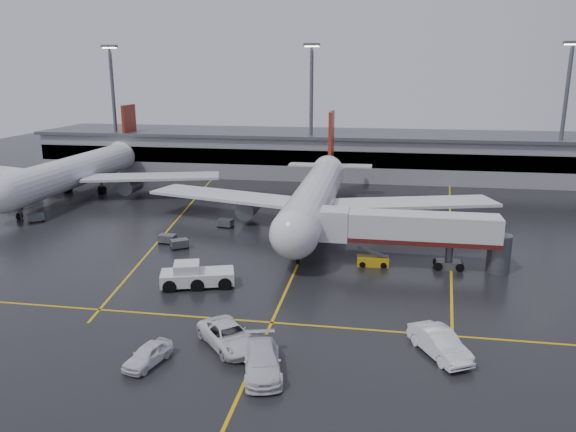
# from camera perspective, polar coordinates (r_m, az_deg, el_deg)

# --- Properties ---
(ground) EXTENTS (220.00, 220.00, 0.00)m
(ground) POSITION_cam_1_polar(r_m,az_deg,el_deg) (67.41, 1.96, -2.94)
(ground) COLOR black
(ground) RESTS_ON ground
(apron_line_centre) EXTENTS (0.25, 90.00, 0.02)m
(apron_line_centre) POSITION_cam_1_polar(r_m,az_deg,el_deg) (67.41, 1.96, -2.93)
(apron_line_centre) COLOR gold
(apron_line_centre) RESTS_ON ground
(apron_line_stop) EXTENTS (60.00, 0.25, 0.02)m
(apron_line_stop) POSITION_cam_1_polar(r_m,az_deg,el_deg) (47.17, -1.70, -10.91)
(apron_line_stop) COLOR gold
(apron_line_stop) RESTS_ON ground
(apron_line_left) EXTENTS (9.99, 69.35, 0.02)m
(apron_line_left) POSITION_cam_1_polar(r_m,az_deg,el_deg) (81.59, -11.12, -0.08)
(apron_line_left) COLOR gold
(apron_line_left) RESTS_ON ground
(apron_line_right) EXTENTS (7.57, 69.64, 0.02)m
(apron_line_right) POSITION_cam_1_polar(r_m,az_deg,el_deg) (77.05, 16.38, -1.28)
(apron_line_right) COLOR gold
(apron_line_right) RESTS_ON ground
(terminal) EXTENTS (122.00, 19.00, 8.60)m
(terminal) POSITION_cam_1_polar(r_m,az_deg,el_deg) (113.10, 5.27, 6.43)
(terminal) COLOR gray
(terminal) RESTS_ON ground
(light_mast_left) EXTENTS (3.00, 1.20, 25.45)m
(light_mast_left) POSITION_cam_1_polar(r_m,az_deg,el_deg) (118.60, -17.52, 11.14)
(light_mast_left) COLOR #595B60
(light_mast_left) RESTS_ON ground
(light_mast_mid) EXTENTS (3.00, 1.20, 25.45)m
(light_mast_mid) POSITION_cam_1_polar(r_m,az_deg,el_deg) (106.72, 2.41, 11.47)
(light_mast_mid) COLOR #595B60
(light_mast_mid) RESTS_ON ground
(light_mast_right) EXTENTS (3.00, 1.20, 25.45)m
(light_mast_right) POSITION_cam_1_polar(r_m,az_deg,el_deg) (110.46, 26.64, 10.07)
(light_mast_right) COLOR #595B60
(light_mast_right) RESTS_ON ground
(main_airliner) EXTENTS (48.80, 45.60, 14.10)m
(main_airliner) POSITION_cam_1_polar(r_m,az_deg,el_deg) (75.63, 2.98, 2.30)
(main_airliner) COLOR silver
(main_airliner) RESTS_ON ground
(second_airliner) EXTENTS (48.80, 45.60, 14.10)m
(second_airliner) POSITION_cam_1_polar(r_m,az_deg,el_deg) (100.51, -20.73, 4.45)
(second_airliner) COLOR silver
(second_airliner) RESTS_ON ground
(jet_bridge) EXTENTS (19.90, 3.40, 6.05)m
(jet_bridge) POSITION_cam_1_polar(r_m,az_deg,el_deg) (60.09, 12.51, -1.57)
(jet_bridge) COLOR silver
(jet_bridge) RESTS_ON ground
(pushback_tractor) EXTENTS (7.57, 4.81, 2.52)m
(pushback_tractor) POSITION_cam_1_polar(r_m,az_deg,el_deg) (55.04, -9.52, -6.15)
(pushback_tractor) COLOR silver
(pushback_tractor) RESTS_ON ground
(belt_loader) EXTENTS (3.44, 1.75, 2.13)m
(belt_loader) POSITION_cam_1_polar(r_m,az_deg,el_deg) (60.72, 8.73, -4.59)
(belt_loader) COLOR gold
(belt_loader) RESTS_ON ground
(service_van_a) EXTENTS (6.42, 6.73, 1.77)m
(service_van_a) POSITION_cam_1_polar(r_m,az_deg,el_deg) (43.27, -6.12, -12.18)
(service_van_a) COLOR white
(service_van_a) RESTS_ON ground
(service_van_b) EXTENTS (4.10, 6.76, 1.83)m
(service_van_b) POSITION_cam_1_polar(r_m,az_deg,el_deg) (39.71, -2.69, -14.67)
(service_van_b) COLOR silver
(service_van_b) RESTS_ON ground
(service_van_c) EXTENTS (4.63, 6.19, 1.95)m
(service_van_c) POSITION_cam_1_polar(r_m,az_deg,el_deg) (43.30, 15.34, -12.50)
(service_van_c) COLOR white
(service_van_c) RESTS_ON ground
(service_van_d) EXTENTS (2.79, 4.63, 1.47)m
(service_van_d) POSITION_cam_1_polar(r_m,az_deg,el_deg) (42.01, -14.23, -13.67)
(service_van_d) COLOR white
(service_van_d) RESTS_ON ground
(baggage_cart_a) EXTENTS (2.38, 2.20, 1.12)m
(baggage_cart_a) POSITION_cam_1_polar(r_m,az_deg,el_deg) (66.89, -11.12, -2.79)
(baggage_cart_a) COLOR #595B60
(baggage_cart_a) RESTS_ON ground
(baggage_cart_b) EXTENTS (2.07, 1.42, 1.12)m
(baggage_cart_b) POSITION_cam_1_polar(r_m,az_deg,el_deg) (69.17, -12.31, -2.27)
(baggage_cart_b) COLOR #595B60
(baggage_cart_b) RESTS_ON ground
(baggage_cart_c) EXTENTS (2.21, 1.66, 1.12)m
(baggage_cart_c) POSITION_cam_1_polar(r_m,az_deg,el_deg) (75.05, -6.47, -0.69)
(baggage_cart_c) COLOR #595B60
(baggage_cart_c) RESTS_ON ground
(baggage_cart_d) EXTENTS (2.21, 1.66, 1.12)m
(baggage_cart_d) POSITION_cam_1_polar(r_m,az_deg,el_deg) (94.23, -26.33, 1.02)
(baggage_cart_d) COLOR #595B60
(baggage_cart_d) RESTS_ON ground
(baggage_cart_e) EXTENTS (2.37, 2.28, 1.12)m
(baggage_cart_e) POSITION_cam_1_polar(r_m,az_deg,el_deg) (85.02, -24.51, -0.12)
(baggage_cart_e) COLOR #595B60
(baggage_cart_e) RESTS_ON ground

